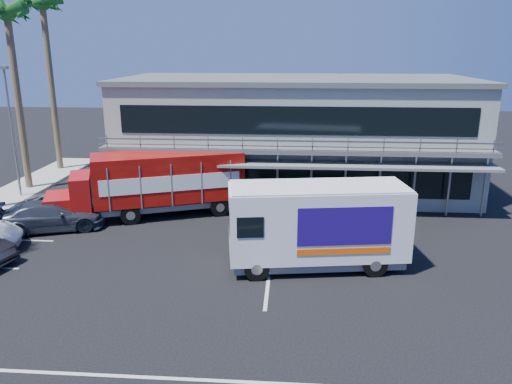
{
  "coord_description": "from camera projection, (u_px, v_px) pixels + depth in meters",
  "views": [
    {
      "loc": [
        2.88,
        -18.01,
        9.09
      ],
      "look_at": [
        1.12,
        5.47,
        2.3
      ],
      "focal_mm": 35.0,
      "sensor_mm": 36.0,
      "label": 1
    }
  ],
  "objects": [
    {
      "name": "parked_car_e",
      "position": [
        65.0,
        206.0,
        27.34
      ],
      "size": [
        4.95,
        3.07,
        1.57
      ],
      "primitive_type": "imported",
      "rotation": [
        0.0,
        0.0,
        1.29
      ],
      "color": "gray",
      "rests_on": "ground"
    },
    {
      "name": "parked_car_d",
      "position": [
        51.0,
        216.0,
        25.77
      ],
      "size": [
        5.66,
        3.78,
        1.52
      ],
      "primitive_type": "imported",
      "rotation": [
        0.0,
        0.0,
        1.92
      ],
      "color": "#2D323C",
      "rests_on": "ground"
    },
    {
      "name": "palm_e",
      "position": [
        8.0,
        23.0,
        30.56
      ],
      "size": [
        2.8,
        2.8,
        12.25
      ],
      "color": "brown",
      "rests_on": "ground"
    },
    {
      "name": "palm_f",
      "position": [
        43.0,
        14.0,
        35.61
      ],
      "size": [
        2.8,
        2.8,
        13.25
      ],
      "color": "brown",
      "rests_on": "ground"
    },
    {
      "name": "ground",
      "position": [
        218.0,
        284.0,
        19.98
      ],
      "size": [
        120.0,
        120.0,
        0.0
      ],
      "primitive_type": "plane",
      "color": "black",
      "rests_on": "ground"
    },
    {
      "name": "building",
      "position": [
        295.0,
        134.0,
        33.06
      ],
      "size": [
        22.4,
        12.0,
        7.3
      ],
      "color": "gray",
      "rests_on": "ground"
    },
    {
      "name": "red_truck",
      "position": [
        156.0,
        182.0,
        27.67
      ],
      "size": [
        10.74,
        6.02,
        3.56
      ],
      "rotation": [
        0.0,
        0.0,
        0.36
      ],
      "color": "#AE100E",
      "rests_on": "ground"
    },
    {
      "name": "light_pole_far",
      "position": [
        12.0,
        127.0,
        30.29
      ],
      "size": [
        0.5,
        0.25,
        8.09
      ],
      "color": "gray",
      "rests_on": "ground"
    },
    {
      "name": "white_van",
      "position": [
        317.0,
        224.0,
        21.07
      ],
      "size": [
        7.74,
        3.63,
        3.64
      ],
      "rotation": [
        0.0,
        0.0,
        0.15
      ],
      "color": "white",
      "rests_on": "ground"
    }
  ]
}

